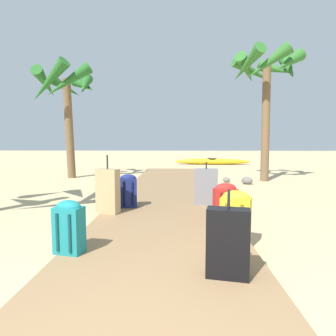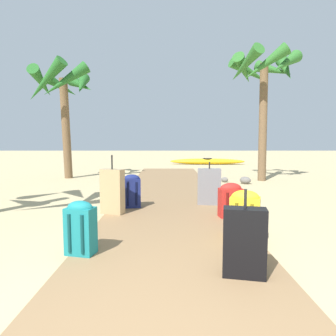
% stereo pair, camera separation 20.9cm
% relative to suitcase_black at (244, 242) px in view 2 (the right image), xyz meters
% --- Properties ---
extents(ground_plane, '(60.00, 60.00, 0.00)m').
position_rel_suitcase_black_xyz_m(ground_plane, '(-0.60, 3.04, -0.37)').
color(ground_plane, tan).
extents(boardwalk, '(2.00, 10.65, 0.08)m').
position_rel_suitcase_black_xyz_m(boardwalk, '(-0.60, 4.11, -0.33)').
color(boardwalk, olive).
rests_on(boardwalk, ground).
extents(suitcase_black, '(0.37, 0.23, 0.73)m').
position_rel_suitcase_black_xyz_m(suitcase_black, '(0.00, 0.00, 0.00)').
color(suitcase_black, black).
rests_on(suitcase_black, boardwalk).
extents(backpack_red, '(0.36, 0.24, 0.51)m').
position_rel_suitcase_black_xyz_m(backpack_red, '(0.29, 1.89, -0.02)').
color(backpack_red, red).
rests_on(backpack_red, boardwalk).
extents(suitcase_tan, '(0.38, 0.27, 0.91)m').
position_rel_suitcase_black_xyz_m(suitcase_tan, '(-1.48, 2.10, 0.06)').
color(suitcase_tan, tan).
rests_on(suitcase_tan, boardwalk).
extents(backpack_teal, '(0.31, 0.24, 0.54)m').
position_rel_suitcase_black_xyz_m(backpack_teal, '(-1.49, 0.48, -0.01)').
color(backpack_teal, '#197A7F').
rests_on(backpack_teal, boardwalk).
extents(suitcase_grey, '(0.42, 0.21, 0.76)m').
position_rel_suitcase_black_xyz_m(suitcase_grey, '(0.09, 2.75, 0.03)').
color(suitcase_grey, slate).
rests_on(suitcase_grey, boardwalk).
extents(backpack_navy, '(0.31, 0.24, 0.56)m').
position_rel_suitcase_black_xyz_m(backpack_navy, '(-1.24, 2.53, 0.01)').
color(backpack_navy, navy).
rests_on(backpack_navy, boardwalk).
extents(backpack_yellow, '(0.39, 0.32, 0.56)m').
position_rel_suitcase_black_xyz_m(backpack_yellow, '(0.25, 0.95, 0.01)').
color(backpack_yellow, gold).
rests_on(backpack_yellow, boardwalk).
extents(palm_tree_far_left, '(2.00, 2.14, 3.55)m').
position_rel_suitcase_black_xyz_m(palm_tree_far_left, '(-3.87, 6.81, 2.35)').
color(palm_tree_far_left, brown).
rests_on(palm_tree_far_left, ground).
extents(palm_tree_far_right, '(2.11, 2.16, 3.82)m').
position_rel_suitcase_black_xyz_m(palm_tree_far_right, '(2.18, 6.50, 2.74)').
color(palm_tree_far_right, brown).
rests_on(palm_tree_far_right, ground).
extents(kayak, '(3.82, 0.81, 0.31)m').
position_rel_suitcase_black_xyz_m(kayak, '(1.37, 12.54, -0.22)').
color(kayak, gold).
rests_on(kayak, ground).
extents(rock_right_mid, '(0.39, 0.38, 0.20)m').
position_rel_suitcase_black_xyz_m(rock_right_mid, '(1.53, 5.76, -0.27)').
color(rock_right_mid, slate).
rests_on(rock_right_mid, ground).
extents(rock_right_far, '(0.25, 0.23, 0.15)m').
position_rel_suitcase_black_xyz_m(rock_right_far, '(1.02, 6.09, -0.29)').
color(rock_right_far, slate).
rests_on(rock_right_far, ground).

